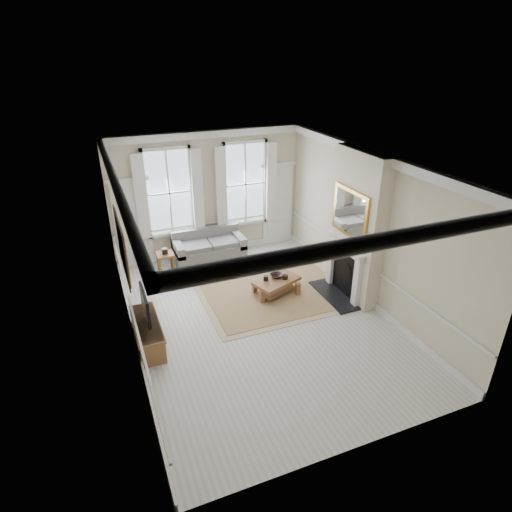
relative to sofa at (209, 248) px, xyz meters
name	(u,v)px	position (x,y,z in m)	size (l,w,h in m)	color
floor	(258,319)	(0.20, -3.11, -0.36)	(7.20, 7.20, 0.00)	#B7B5AD
ceiling	(259,163)	(0.20, -3.11, 3.04)	(7.20, 7.20, 0.00)	white
back_wall	(208,195)	(0.20, 0.49, 1.34)	(5.20, 5.20, 0.00)	beige
left_wall	(124,271)	(-2.40, -3.11, 1.34)	(7.20, 7.20, 0.00)	beige
right_wall	(368,229)	(2.80, -3.11, 1.34)	(7.20, 7.20, 0.00)	beige
window_left	(169,193)	(-0.85, 0.44, 1.54)	(1.26, 0.20, 2.20)	#B2BCC6
window_right	(245,184)	(1.25, 0.44, 1.54)	(1.26, 0.20, 2.20)	#B2BCC6
door_left	(133,225)	(-1.85, 0.45, 0.79)	(0.90, 0.08, 2.30)	silver
door_right	(278,205)	(2.25, 0.45, 0.79)	(0.90, 0.08, 2.30)	silver
painting	(122,246)	(-2.36, -2.81, 1.69)	(0.05, 1.66, 1.06)	#9E6E1B
chimney_breast	(356,227)	(2.62, -2.91, 1.34)	(0.35, 1.70, 3.38)	beige
hearth	(334,295)	(2.20, -2.91, -0.34)	(0.55, 1.50, 0.05)	black
fireplace	(344,267)	(2.39, -2.91, 0.37)	(0.21, 1.45, 1.33)	silver
mirror	(350,213)	(2.41, -2.91, 1.69)	(0.06, 1.26, 1.06)	gold
sofa	(209,248)	(0.00, 0.00, 0.00)	(1.87, 0.91, 0.87)	slate
side_table	(165,257)	(-1.22, -0.21, 0.05)	(0.43, 0.43, 0.52)	brown
rug	(276,294)	(0.97, -2.32, -0.35)	(3.50, 2.60, 0.02)	#9A734F
coffee_table	(276,282)	(0.97, -2.32, -0.04)	(1.22, 0.96, 0.40)	brown
ceramic_pot_a	(266,278)	(0.72, -2.27, 0.10)	(0.11, 0.11, 0.11)	black
ceramic_pot_b	(285,277)	(1.17, -2.37, 0.09)	(0.13, 0.13, 0.10)	black
bowl	(277,276)	(1.02, -2.22, 0.07)	(0.30, 0.30, 0.07)	black
tv_stand	(148,333)	(-2.14, -3.10, -0.11)	(0.46, 1.42, 0.51)	brown
tv	(145,305)	(-2.12, -3.10, 0.54)	(0.08, 0.90, 0.68)	black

